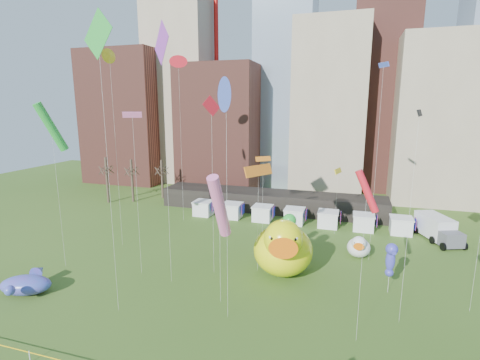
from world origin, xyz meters
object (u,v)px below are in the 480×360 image
(seahorse_purple, at_px, (391,257))
(box_truck, at_px, (437,228))
(big_duck, at_px, (283,248))
(whale_inflatable, at_px, (27,284))
(seahorse_green, at_px, (290,230))
(small_duck, at_px, (359,247))

(seahorse_purple, xyz_separation_m, box_truck, (7.45, 17.06, -2.04))
(big_duck, height_order, whale_inflatable, big_duck)
(seahorse_green, distance_m, whale_inflatable, 26.81)
(whale_inflatable, bearing_deg, box_truck, 15.71)
(whale_inflatable, bearing_deg, seahorse_purple, -0.99)
(seahorse_green, bearing_deg, seahorse_purple, 1.29)
(big_duck, relative_size, small_duck, 2.47)
(big_duck, relative_size, seahorse_green, 1.49)
(small_duck, height_order, seahorse_green, seahorse_green)
(big_duck, xyz_separation_m, small_duck, (7.79, 7.17, -1.75))
(seahorse_purple, distance_m, whale_inflatable, 34.85)
(small_duck, height_order, box_truck, box_truck)
(seahorse_green, relative_size, seahorse_purple, 1.22)
(seahorse_green, height_order, box_truck, seahorse_green)
(small_duck, bearing_deg, big_duck, -135.47)
(box_truck, bearing_deg, whale_inflatable, -167.42)
(seahorse_green, bearing_deg, small_duck, 51.44)
(seahorse_purple, xyz_separation_m, whale_inflatable, (-33.18, -10.33, -2.70))
(seahorse_green, relative_size, whale_inflatable, 1.02)
(seahorse_green, xyz_separation_m, whale_inflatable, (-23.06, -13.24, -3.38))
(small_duck, bearing_deg, seahorse_purple, -69.75)
(seahorse_purple, height_order, box_truck, seahorse_purple)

